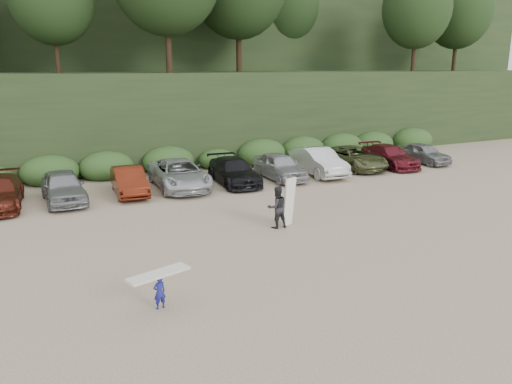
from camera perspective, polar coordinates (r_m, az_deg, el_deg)
ground at (r=18.10m, az=-0.26°, el=-6.64°), size 120.00×120.00×0.00m
hillside_backdrop at (r=51.83m, az=-19.38°, el=18.76°), size 90.00×41.50×28.00m
parked_cars at (r=26.94m, az=-9.03°, el=1.84°), size 36.45×6.02×1.63m
child_surfer at (r=13.96m, az=-11.02°, el=-10.31°), size 1.82×0.96×1.05m
adult_surfer at (r=20.31m, az=2.53°, el=-1.69°), size 1.30×0.66×2.04m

